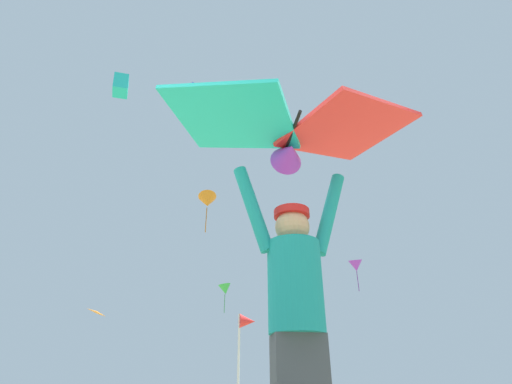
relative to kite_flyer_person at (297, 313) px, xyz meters
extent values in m
cylinder|color=teal|center=(0.00, 0.00, 0.16)|extent=(0.37, 0.37, 0.56)
sphere|color=tan|center=(0.00, 0.00, 0.56)|extent=(0.23, 0.23, 0.23)
cylinder|color=red|center=(0.00, 0.00, 0.65)|extent=(0.26, 0.26, 0.05)
cylinder|color=teal|center=(0.26, -0.02, 0.68)|extent=(0.28, 0.11, 0.62)
cylinder|color=teal|center=(-0.26, 0.02, 0.68)|extent=(0.28, 0.11, 0.62)
cylinder|color=black|center=(0.00, 0.00, 1.24)|extent=(0.08, 0.73, 0.02)
cube|color=red|center=(0.42, -0.14, 1.33)|extent=(1.06, 0.98, 0.21)
cube|color=#19B2AD|center=(-0.44, -0.07, 1.33)|extent=(1.10, 1.06, 0.21)
cone|color=purple|center=(0.00, 0.00, 1.14)|extent=(0.26, 0.22, 0.24)
cube|color=#19B2AD|center=(-4.83, 15.99, 15.72)|extent=(1.02, 1.10, 1.51)
cone|color=green|center=(4.62, 34.23, 8.36)|extent=(1.60, 1.50, 1.20)
cylinder|color=#237931|center=(4.62, 34.23, 7.01)|extent=(0.05, 0.05, 1.75)
cube|color=blue|center=(-0.60, 20.36, 20.10)|extent=(1.18, 1.14, 1.41)
cone|color=purple|center=(9.68, 17.10, 6.01)|extent=(1.18, 1.20, 0.89)
cylinder|color=#602387|center=(9.68, 17.10, 5.12)|extent=(0.04, 0.04, 1.16)
pyramid|color=orange|center=(-4.14, 18.61, 3.11)|extent=(0.80, 0.83, 0.36)
pyramid|color=yellow|center=(4.59, 15.21, 16.20)|extent=(0.50, 0.50, 0.24)
cone|color=orange|center=(1.07, 19.40, 10.33)|extent=(1.37, 1.57, 1.34)
cylinder|color=#A75C15|center=(1.07, 19.40, 9.03)|extent=(0.05, 0.05, 1.68)
pyramid|color=white|center=(0.67, 13.12, 13.24)|extent=(0.54, 0.53, 0.19)
cylinder|color=silver|center=(0.50, 4.50, -0.07)|extent=(0.04, 0.04, 1.73)
cone|color=red|center=(0.64, 4.50, 0.67)|extent=(0.28, 0.24, 0.24)
camera|label=1|loc=(-0.76, -2.20, -0.41)|focal=26.33mm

